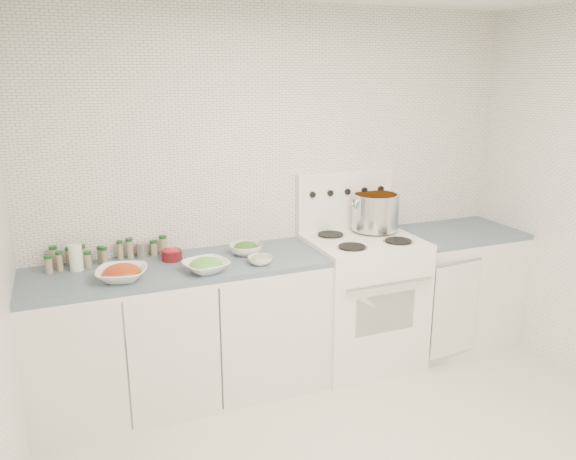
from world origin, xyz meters
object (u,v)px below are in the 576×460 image
at_px(stock_pot, 375,210).
at_px(bowl_tomato, 122,273).
at_px(stove, 361,296).
at_px(bowl_snowpea, 206,266).

height_order(stock_pot, bowl_tomato, stock_pot).
distance_m(stove, bowl_snowpea, 1.26).
height_order(stove, stock_pot, stove).
xyz_separation_m(stove, bowl_tomato, (-1.65, -0.12, 0.44)).
bearing_deg(stock_pot, bowl_tomato, -171.82).
distance_m(stove, bowl_tomato, 1.72).
height_order(stove, bowl_tomato, stove).
height_order(stock_pot, bowl_snowpea, stock_pot).
height_order(bowl_tomato, bowl_snowpea, bowl_tomato).
bearing_deg(stove, stock_pot, 38.55).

